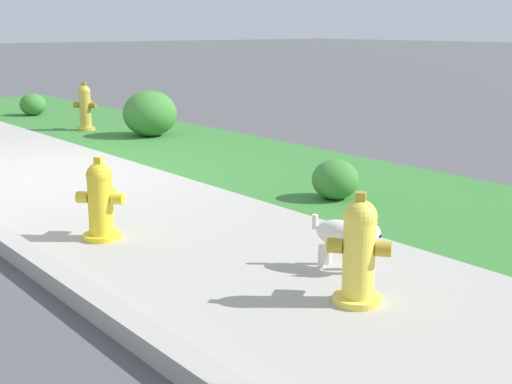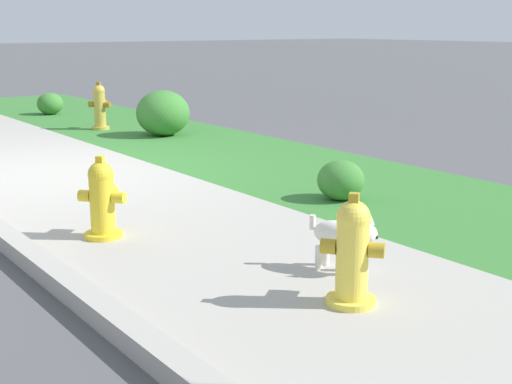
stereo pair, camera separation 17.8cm
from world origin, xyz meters
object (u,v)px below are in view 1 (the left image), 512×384
fire_hydrant_far_end (85,107)px  small_white_dog (346,236)px  shrub_bush_near_lamp (33,104)px  fire_hydrant_mid_block (359,252)px  shrub_bush_far_verge (335,180)px  fire_hydrant_near_corner (101,201)px  shrub_bush_mid_verge (150,114)px

fire_hydrant_far_end → small_white_dog: fire_hydrant_far_end is taller
small_white_dog → shrub_bush_near_lamp: bearing=150.2°
fire_hydrant_mid_block → shrub_bush_near_lamp: 10.17m
fire_hydrant_far_end → shrub_bush_far_verge: bearing=-41.2°
small_white_dog → shrub_bush_far_verge: bearing=117.1°
fire_hydrant_mid_block → shrub_bush_far_verge: 2.61m
fire_hydrant_near_corner → shrub_bush_near_lamp: bearing=121.3°
fire_hydrant_mid_block → fire_hydrant_near_corner: size_ratio=1.05×
shrub_bush_near_lamp → shrub_bush_mid_verge: 3.54m
fire_hydrant_near_corner → shrub_bush_mid_verge: (-4.38, 2.92, 0.03)m
fire_hydrant_near_corner → small_white_dog: bearing=-11.3°
fire_hydrant_mid_block → shrub_bush_near_lamp: bearing=131.3°
fire_hydrant_near_corner → small_white_dog: fire_hydrant_near_corner is taller
fire_hydrant_mid_block → fire_hydrant_far_end: 7.86m
fire_hydrant_mid_block → fire_hydrant_far_end: (-7.64, 1.82, 0.04)m
fire_hydrant_near_corner → small_white_dog: 1.91m
small_white_dog → shrub_bush_far_verge: 2.04m
fire_hydrant_far_end → shrub_bush_near_lamp: 2.36m
shrub_bush_near_lamp → shrub_bush_far_verge: bearing=-1.1°
fire_hydrant_far_end → shrub_bush_near_lamp: (-2.36, 0.06, -0.16)m
fire_hydrant_far_end → shrub_bush_mid_verge: bearing=-17.2°
fire_hydrant_mid_block → fire_hydrant_near_corner: fire_hydrant_mid_block is taller
fire_hydrant_far_end → shrub_bush_far_verge: 5.68m
fire_hydrant_mid_block → shrub_bush_far_verge: bearing=100.8°
shrub_bush_near_lamp → shrub_bush_mid_verge: shrub_bush_mid_verge is taller
fire_hydrant_far_end → shrub_bush_far_verge: (5.68, -0.10, -0.17)m
shrub_bush_far_verge → shrub_bush_near_lamp: size_ratio=0.94×
shrub_bush_far_verge → shrub_bush_mid_verge: bearing=172.5°
shrub_bush_far_verge → shrub_bush_mid_verge: size_ratio=0.56×
small_white_dog → shrub_bush_mid_verge: size_ratio=0.59×
fire_hydrant_near_corner → shrub_bush_mid_verge: shrub_bush_mid_verge is taller
fire_hydrant_mid_block → small_white_dog: 0.57m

